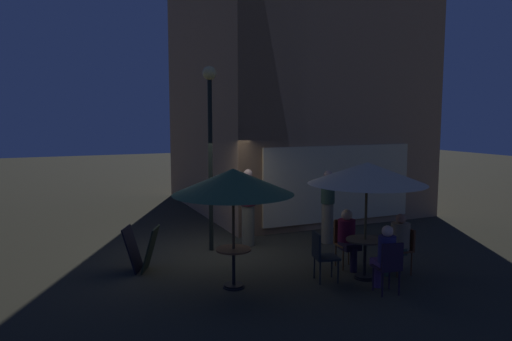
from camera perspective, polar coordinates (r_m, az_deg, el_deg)
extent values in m
plane|color=#2F2D1F|center=(10.87, -4.26, -10.07)|extent=(60.00, 60.00, 0.00)
cube|color=tan|center=(14.36, 9.11, 12.99)|extent=(6.66, 1.93, 9.48)
cube|color=tan|center=(15.71, -3.80, 12.49)|extent=(1.93, 7.26, 9.48)
cube|color=beige|center=(13.37, 9.96, -1.54)|extent=(4.66, 0.08, 2.10)
cylinder|color=black|center=(10.89, -5.48, 0.60)|extent=(0.10, 0.10, 3.97)
sphere|color=#FDDA75|center=(10.87, -5.60, 11.57)|extent=(0.32, 0.32, 0.32)
cube|color=black|center=(9.85, -12.57, -9.20)|extent=(0.49, 0.62, 0.89)
cube|color=black|center=(9.94, -14.60, -9.10)|extent=(0.49, 0.62, 0.89)
cylinder|color=black|center=(8.91, -2.69, -13.74)|extent=(0.40, 0.40, 0.03)
cylinder|color=black|center=(8.81, -2.70, -11.71)|extent=(0.06, 0.06, 0.69)
cylinder|color=brown|center=(8.70, -2.71, -9.45)|extent=(0.64, 0.64, 0.03)
cylinder|color=black|center=(9.60, 12.87, -12.41)|extent=(0.40, 0.40, 0.03)
cylinder|color=black|center=(9.49, 12.92, -10.37)|extent=(0.06, 0.06, 0.74)
cylinder|color=#443A2C|center=(9.38, 12.98, -8.12)|extent=(0.72, 0.72, 0.03)
cylinder|color=black|center=(8.91, -2.69, -13.65)|extent=(0.36, 0.36, 0.06)
cylinder|color=#4D3722|center=(8.61, -2.72, -7.17)|extent=(0.05, 0.05, 2.13)
cone|color=#345832|center=(8.44, -2.76, -1.32)|extent=(2.18, 2.18, 0.46)
cylinder|color=black|center=(9.59, 12.87, -12.33)|extent=(0.36, 0.36, 0.06)
cylinder|color=#493E22|center=(9.30, 13.04, -6.08)|extent=(0.05, 0.05, 2.20)
cone|color=beige|center=(9.15, 13.19, -0.30)|extent=(2.23, 2.23, 0.41)
cylinder|color=black|center=(8.93, 13.88, -12.47)|extent=(0.03, 0.03, 0.44)
cylinder|color=black|center=(9.09, 15.71, -12.20)|extent=(0.03, 0.03, 0.44)
cylinder|color=black|center=(8.67, 14.94, -13.10)|extent=(0.03, 0.03, 0.44)
cylinder|color=black|center=(8.83, 16.81, -12.80)|extent=(0.03, 0.03, 0.44)
cube|color=black|center=(8.80, 15.38, -11.16)|extent=(0.46, 0.46, 0.04)
cube|color=black|center=(8.58, 16.06, -9.91)|extent=(0.41, 0.10, 0.46)
cylinder|color=#552E19|center=(9.74, 16.62, -10.89)|extent=(0.03, 0.03, 0.47)
cylinder|color=#552E19|center=(9.99, 15.52, -10.41)|extent=(0.03, 0.03, 0.47)
cylinder|color=#552E19|center=(9.92, 18.16, -10.61)|extent=(0.03, 0.03, 0.47)
cylinder|color=#552E19|center=(10.17, 17.04, -10.15)|extent=(0.03, 0.03, 0.47)
cube|color=#552E19|center=(9.89, 16.88, -9.12)|extent=(0.44, 0.44, 0.04)
cube|color=#552E19|center=(9.94, 17.79, -7.75)|extent=(0.07, 0.41, 0.41)
cylinder|color=brown|center=(10.05, 11.96, -10.22)|extent=(0.03, 0.03, 0.46)
cylinder|color=brown|center=(9.90, 10.42, -10.45)|extent=(0.03, 0.03, 0.46)
cylinder|color=brown|center=(10.30, 11.06, -9.78)|extent=(0.03, 0.03, 0.46)
cylinder|color=brown|center=(10.15, 9.55, -9.99)|extent=(0.03, 0.03, 0.46)
cube|color=brown|center=(10.03, 10.78, -8.75)|extent=(0.41, 0.41, 0.04)
cube|color=brown|center=(10.11, 10.32, -7.10)|extent=(0.39, 0.07, 0.48)
cylinder|color=black|center=(9.47, 9.08, -11.27)|extent=(0.03, 0.03, 0.44)
cylinder|color=black|center=(9.16, 9.83, -11.91)|extent=(0.03, 0.03, 0.44)
cylinder|color=black|center=(9.37, 7.02, -11.45)|extent=(0.03, 0.03, 0.44)
cylinder|color=black|center=(9.05, 7.70, -12.11)|extent=(0.03, 0.03, 0.44)
cube|color=black|center=(9.19, 8.43, -10.27)|extent=(0.53, 0.53, 0.04)
cube|color=black|center=(9.06, 7.25, -8.85)|extent=(0.14, 0.44, 0.47)
cube|color=#52315F|center=(8.91, 14.93, -10.75)|extent=(0.36, 0.40, 0.14)
cylinder|color=#52315F|center=(9.12, 14.37, -11.95)|extent=(0.14, 0.14, 0.49)
cylinder|color=navy|center=(8.72, 15.44, -9.31)|extent=(0.31, 0.31, 0.53)
sphere|color=beige|center=(8.63, 15.52, -7.03)|extent=(0.20, 0.20, 0.20)
cube|color=#2D4032|center=(9.80, 16.21, -9.19)|extent=(0.39, 0.40, 0.14)
cylinder|color=#2D4032|center=(9.78, 15.39, -10.69)|extent=(0.14, 0.14, 0.49)
cylinder|color=#837053|center=(9.82, 16.94, -7.58)|extent=(0.37, 0.37, 0.53)
sphere|color=#96664E|center=(9.74, 17.01, -5.56)|extent=(0.19, 0.19, 0.19)
cube|color=black|center=(9.91, 11.19, -8.88)|extent=(0.38, 0.38, 0.14)
cylinder|color=black|center=(9.85, 11.64, -10.48)|extent=(0.14, 0.14, 0.49)
cylinder|color=#561026|center=(9.96, 10.81, -7.26)|extent=(0.36, 0.36, 0.52)
sphere|color=tan|center=(9.89, 10.86, -5.24)|extent=(0.22, 0.22, 0.22)
cylinder|color=#807552|center=(11.53, -0.95, -6.59)|extent=(0.31, 0.31, 0.98)
cylinder|color=#4D161C|center=(11.37, -0.96, -2.54)|extent=(0.36, 0.36, 0.67)
sphere|color=beige|center=(11.31, -0.96, -0.38)|extent=(0.21, 0.21, 0.21)
cylinder|color=#7D7155|center=(11.85, 8.56, -6.27)|extent=(0.28, 0.28, 0.99)
cylinder|color=#2F4731|center=(11.70, 8.63, -2.49)|extent=(0.34, 0.34, 0.59)
sphere|color=tan|center=(11.64, 8.66, -0.56)|extent=(0.23, 0.23, 0.23)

